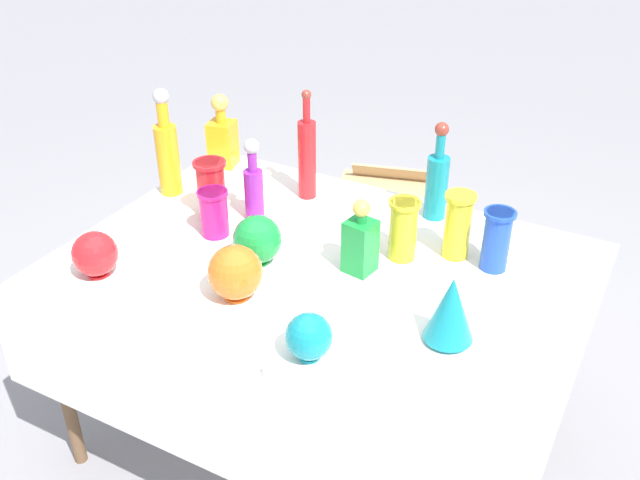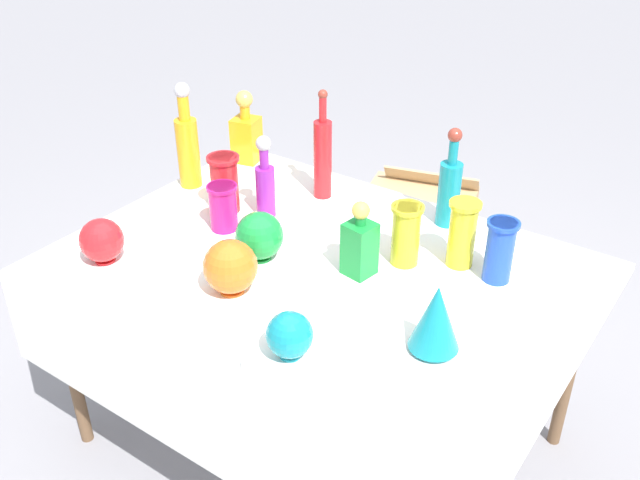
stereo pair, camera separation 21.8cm
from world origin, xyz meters
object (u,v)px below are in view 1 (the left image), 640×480
Objects in this scene: tall_bottle_0 at (437,181)px; slender_vase_4 at (214,211)px; slender_vase_1 at (211,187)px; round_bowl_1 at (257,240)px; tall_bottle_1 at (254,186)px; square_decanter_0 at (360,242)px; slender_vase_2 at (458,224)px; fluted_vase_0 at (451,309)px; round_bowl_0 at (309,337)px; cardboard_box_behind_left at (388,223)px; round_bowl_3 at (95,254)px; round_bowl_2 at (235,272)px; slender_vase_0 at (497,238)px; tall_bottle_3 at (307,156)px; slender_vase_3 at (403,228)px; tall_bottle_2 at (167,151)px; square_decanter_1 at (222,137)px.

tall_bottle_0 is 2.17× the size of slender_vase_4.
slender_vase_1 is 0.35m from round_bowl_1.
square_decanter_0 is at bearing -14.99° from tall_bottle_1.
slender_vase_2 is 1.09× the size of fluted_vase_0.
round_bowl_0 is at bearing -81.88° from square_decanter_0.
cardboard_box_behind_left is (-0.47, 1.66, -0.63)m from round_bowl_0.
cardboard_box_behind_left is at bearing 80.03° from round_bowl_3.
square_decanter_0 is at bearing 151.09° from fluted_vase_0.
round_bowl_2 is at bearing -130.24° from square_decanter_0.
slender_vase_2 is (-0.13, 0.01, 0.01)m from slender_vase_0.
tall_bottle_3 is 0.42m from slender_vase_4.
slender_vase_2 is at bearing 174.37° from slender_vase_0.
round_bowl_1 is (0.08, -0.47, -0.08)m from tall_bottle_3.
tall_bottle_0 is at bearing 79.17° from square_decanter_0.
slender_vase_3 is at bearing 129.48° from fluted_vase_0.
round_bowl_0 is at bearing -46.77° from tall_bottle_1.
tall_bottle_2 is at bearing 105.40° from round_bowl_3.
tall_bottle_1 is (-0.55, -0.31, -0.01)m from tall_bottle_0.
fluted_vase_0 is at bearing 39.08° from round_bowl_0.
fluted_vase_0 is (1.17, -0.64, -0.01)m from square_decanter_1.
cardboard_box_behind_left is at bearing 108.43° from square_decanter_0.
slender_vase_2 is (0.15, -0.21, -0.02)m from tall_bottle_0.
slender_vase_1 is at bearing -60.25° from square_decanter_1.
slender_vase_0 is 0.41m from fluted_vase_0.
slender_vase_0 is 0.91× the size of slender_vase_2.
slender_vase_3 is 0.55m from round_bowl_2.
tall_bottle_1 is at bearing -150.53° from tall_bottle_0.
slender_vase_1 reaches higher than slender_vase_4.
round_bowl_2 is at bearing -128.12° from slender_vase_3.
cardboard_box_behind_left is (-0.02, 0.87, -0.72)m from tall_bottle_3.
tall_bottle_1 reaches higher than fluted_vase_0.
slender_vase_0 is 1.51× the size of round_bowl_0.
tall_bottle_3 is 1.86× the size of slender_vase_2.
slender_vase_3 is (0.69, 0.06, -0.00)m from slender_vase_1.
slender_vase_3 is at bearing -65.70° from cardboard_box_behind_left.
fluted_vase_0 is at bearing -21.37° from tall_bottle_1.
tall_bottle_1 is 0.47m from square_decanter_1.
slender_vase_2 is at bearing -11.64° from square_decanter_1.
cardboard_box_behind_left is (-0.41, 1.23, -0.67)m from square_decanter_0.
tall_bottle_3 is at bearing 154.34° from slender_vase_3.
square_decanter_0 reaches higher than round_bowl_1.
square_decanter_0 reaches higher than slender_vase_1.
slender_vase_2 is at bearing 106.53° from fluted_vase_0.
square_decanter_1 is 2.22× the size of round_bowl_0.
tall_bottle_1 is 1.77× the size of round_bowl_2.
fluted_vase_0 is at bearing -66.55° from tall_bottle_0.
tall_bottle_2 is 0.86m from square_decanter_0.
slender_vase_0 is 0.98m from slender_vase_1.
tall_bottle_3 reaches higher than round_bowl_2.
slender_vase_1 reaches higher than fluted_vase_0.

